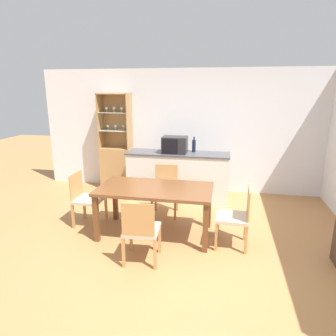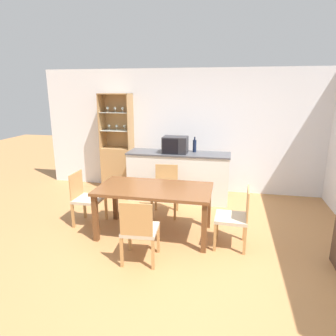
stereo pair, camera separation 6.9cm
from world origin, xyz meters
name	(u,v)px [view 1 (the left image)]	position (x,y,z in m)	size (l,w,h in m)	color
ground_plane	(176,249)	(0.00, 0.00, 0.00)	(18.00, 18.00, 0.00)	#B27A47
wall_back	(197,131)	(0.00, 2.63, 1.27)	(6.80, 0.06, 2.55)	silver
kitchen_counter	(178,176)	(-0.29, 1.93, 0.48)	(1.98, 0.57, 0.95)	silver
display_cabinet	(117,161)	(-1.73, 2.42, 0.61)	(0.66, 0.38, 2.05)	tan
dining_table	(155,193)	(-0.39, 0.40, 0.66)	(1.67, 0.89, 0.74)	brown
dining_chair_side_right_near	(235,217)	(0.78, 0.27, 0.44)	(0.44, 0.44, 0.86)	#C1B299
dining_chair_side_left_far	(86,198)	(-1.55, 0.54, 0.44)	(0.43, 0.43, 0.86)	#C1B299
dining_chair_head_near	(141,230)	(-0.38, -0.37, 0.44)	(0.46, 0.46, 0.86)	#C1B299
dining_chair_head_far	(165,190)	(-0.39, 1.18, 0.44)	(0.46, 0.46, 0.86)	#C1B299
microwave	(175,145)	(-0.35, 1.89, 1.11)	(0.46, 0.34, 0.32)	#232328
wine_bottle	(194,146)	(0.00, 2.06, 1.07)	(0.07, 0.07, 0.30)	#141E38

